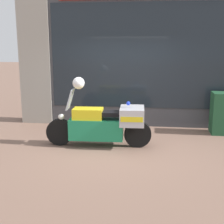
{
  "coord_description": "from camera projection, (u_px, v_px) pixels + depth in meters",
  "views": [
    {
      "loc": [
        0.75,
        -6.82,
        2.32
      ],
      "look_at": [
        -0.16,
        0.44,
        0.69
      ],
      "focal_mm": 50.0,
      "sensor_mm": 36.0,
      "label": 1
    }
  ],
  "objects": [
    {
      "name": "ground_plane",
      "position": [
        117.0,
        146.0,
        7.2
      ],
      "size": [
        60.0,
        60.0,
        0.0
      ],
      "primitive_type": "plane",
      "color": "#7A5B4C"
    },
    {
      "name": "shop_building",
      "position": [
        110.0,
        57.0,
        8.77
      ],
      "size": [
        6.02,
        0.55,
        3.82
      ],
      "color": "#424247",
      "rests_on": "ground"
    },
    {
      "name": "window_display",
      "position": [
        137.0,
        109.0,
        9.02
      ],
      "size": [
        4.66,
        0.3,
        1.9
      ],
      "color": "slate",
      "rests_on": "ground"
    },
    {
      "name": "paramedic_motorcycle",
      "position": [
        106.0,
        123.0,
        7.06
      ],
      "size": [
        2.41,
        0.74,
        1.31
      ],
      "rotation": [
        0.0,
        0.0,
        3.18
      ],
      "color": "black",
      "rests_on": "ground"
    },
    {
      "name": "white_helmet",
      "position": [
        79.0,
        83.0,
        6.91
      ],
      "size": [
        0.27,
        0.27,
        0.27
      ],
      "primitive_type": "sphere",
      "color": "white",
      "rests_on": "paramedic_motorcycle"
    }
  ]
}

